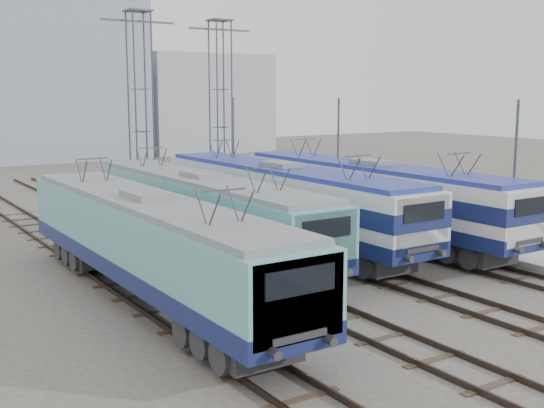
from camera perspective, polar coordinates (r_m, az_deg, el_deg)
The scene contains 13 objects.
ground at distance 23.91m, azimuth 10.20°, elevation -8.57°, with size 160.00×160.00×0.00m, color #514C47.
platform at distance 36.36m, azimuth 13.34°, elevation -2.28°, with size 4.00×70.00×0.30m, color #9E9E99.
locomotive_far_left at distance 23.78m, azimuth -10.13°, elevation -3.01°, with size 2.88×18.20×3.43m.
locomotive_center_left at distance 29.86m, azimuth -5.72°, elevation -0.47°, with size 2.84×17.97×3.38m.
locomotive_center_right at distance 32.49m, azimuth 0.97°, elevation 0.62°, with size 2.96×18.71×3.52m.
locomotive_far_right at distance 34.21m, azimuth 8.46°, elevation 0.93°, with size 2.94×18.61×3.50m.
catenary_tower_west at distance 41.58m, azimuth -10.92°, elevation 8.24°, with size 4.50×1.20×12.00m.
catenary_tower_east at distance 46.19m, azimuth -4.31°, elevation 8.46°, with size 4.50×1.20×12.00m.
mast_front at distance 30.78m, azimuth 19.58°, elevation 1.70°, with size 0.12×0.12×7.00m, color #3F4247.
mast_mid at distance 39.18m, azimuth 5.54°, elevation 3.70°, with size 0.12×0.12×7.00m, color #3F4247.
mast_rear at distance 49.10m, azimuth -3.24°, elevation 4.84°, with size 0.12×0.12×7.00m, color #3F4247.
building_center at distance 80.95m, azimuth -19.21°, elevation 9.98°, with size 22.00×14.00×18.00m, color #858DA5.
building_east at distance 87.98m, azimuth -6.24°, elevation 8.37°, with size 16.00×12.00×12.00m, color #979EA8.
Camera 1 is at (-15.71, -16.50, 7.25)m, focal length 45.00 mm.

